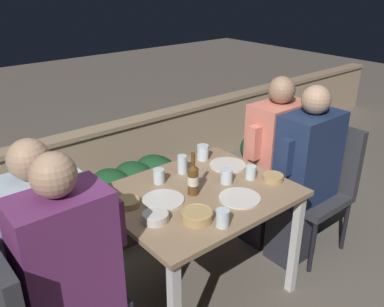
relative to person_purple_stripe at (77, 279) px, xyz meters
name	(u,v)px	position (x,y,z in m)	size (l,w,h in m)	color
ground_plane	(198,290)	(0.83, 0.12, -0.64)	(16.00, 16.00, 0.00)	#665B51
parapet_wall	(86,165)	(0.83, 1.69, -0.31)	(9.00, 0.18, 0.65)	tan
dining_table	(199,205)	(0.83, 0.12, 0.01)	(1.05, 0.85, 0.75)	#937556
planter_hedge	(137,193)	(0.92, 0.98, -0.32)	(0.73, 0.47, 0.58)	brown
person_purple_stripe	(77,279)	(0.00, 0.00, 0.00)	(0.49, 0.26, 1.28)	#282833
chair_left_far	(12,284)	(-0.22, 0.26, -0.08)	(0.47, 0.47, 0.95)	#333338
person_blue_shirt	(53,254)	(-0.01, 0.26, -0.01)	(0.49, 0.26, 1.26)	#282833
chair_right_near	(320,177)	(1.87, -0.03, -0.08)	(0.47, 0.47, 0.95)	#333338
person_navy_jumper	(304,176)	(1.66, -0.03, -0.01)	(0.50, 0.26, 1.27)	#282833
chair_right_far	(289,163)	(1.88, 0.26, -0.08)	(0.47, 0.47, 0.95)	#333338
person_coral_top	(272,161)	(1.67, 0.26, -0.01)	(0.50, 0.26, 1.27)	#282833
beer_bottle	(193,179)	(0.79, 0.12, 0.20)	(0.06, 0.06, 0.26)	brown
plate_0	(163,200)	(0.61, 0.17, 0.11)	(0.24, 0.24, 0.01)	silver
plate_1	(240,198)	(0.96, -0.09, 0.11)	(0.24, 0.24, 0.01)	silver
plate_2	(228,165)	(1.20, 0.26, 0.11)	(0.24, 0.24, 0.01)	silver
bowl_0	(156,216)	(0.46, 0.03, 0.13)	(0.14, 0.14, 0.05)	beige
bowl_1	(273,177)	(1.27, -0.06, 0.13)	(0.13, 0.13, 0.04)	tan
bowl_2	(197,215)	(0.63, -0.10, 0.13)	(0.17, 0.17, 0.05)	tan
bowl_3	(128,202)	(0.43, 0.25, 0.13)	(0.13, 0.13, 0.04)	tan
glass_cup_0	(226,176)	(1.03, 0.10, 0.15)	(0.07, 0.07, 0.09)	silver
glass_cup_1	(182,164)	(0.91, 0.37, 0.16)	(0.06, 0.06, 0.12)	silver
glass_cup_2	(159,176)	(0.71, 0.36, 0.15)	(0.07, 0.07, 0.09)	silver
glass_cup_3	(251,172)	(1.19, 0.04, 0.15)	(0.07, 0.07, 0.08)	silver
glass_cup_4	(203,152)	(1.14, 0.44, 0.16)	(0.08, 0.08, 0.10)	silver
glass_cup_5	(223,218)	(0.69, -0.22, 0.15)	(0.07, 0.07, 0.09)	silver
potted_plant	(258,159)	(2.02, 0.69, -0.24)	(0.33, 0.33, 0.66)	#B2A899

